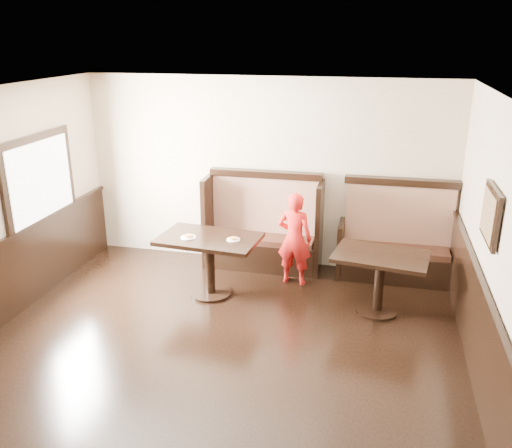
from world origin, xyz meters
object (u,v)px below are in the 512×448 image
(booth_main, at_px, (263,233))
(booth_neighbor, at_px, (396,246))
(child, at_px, (295,239))
(table_main, at_px, (209,251))
(table_neighbor, at_px, (380,269))

(booth_main, distance_m, booth_neighbor, 1.95)
(booth_neighbor, bearing_deg, child, -160.12)
(booth_main, height_order, table_main, booth_main)
(booth_main, height_order, booth_neighbor, same)
(table_main, relative_size, table_neighbor, 1.11)
(booth_main, relative_size, table_main, 1.27)
(booth_neighbor, height_order, child, booth_neighbor)
(table_main, bearing_deg, child, 35.68)
(child, bearing_deg, booth_main, -36.52)
(booth_main, relative_size, booth_neighbor, 1.06)
(booth_main, xyz_separation_m, table_neighbor, (1.73, -1.12, 0.07))
(booth_main, distance_m, child, 0.76)
(booth_neighbor, relative_size, child, 1.24)
(table_neighbor, relative_size, child, 0.93)
(child, bearing_deg, table_neighbor, 158.75)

